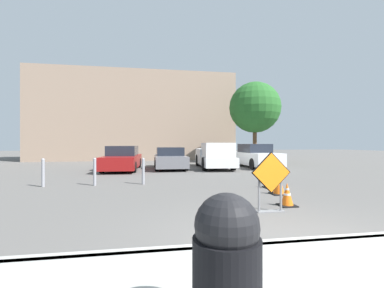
{
  "coord_description": "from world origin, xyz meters",
  "views": [
    {
      "loc": [
        -2.21,
        -3.5,
        1.57
      ],
      "look_at": [
        0.51,
        12.93,
        1.54
      ],
      "focal_mm": 24.0,
      "sensor_mm": 36.0,
      "label": 1
    }
  ],
  "objects_px": {
    "bollard_third": "(43,172)",
    "pickup_truck": "(215,157)",
    "road_closed_sign": "(271,179)",
    "traffic_cone_third": "(271,179)",
    "parked_car_third": "(255,156)",
    "trash_bin": "(227,261)",
    "bollard_nearest": "(143,170)",
    "traffic_cone_second": "(279,184)",
    "traffic_cone_nearest": "(287,195)",
    "parked_car_nearest": "(123,159)",
    "bollard_second": "(95,171)",
    "parked_car_second": "(170,159)"
  },
  "relations": [
    {
      "from": "traffic_cone_nearest",
      "to": "parked_car_nearest",
      "type": "distance_m",
      "value": 10.92
    },
    {
      "from": "trash_bin",
      "to": "bollard_nearest",
      "type": "relative_size",
      "value": 1.04
    },
    {
      "from": "traffic_cone_third",
      "to": "bollard_third",
      "type": "xyz_separation_m",
      "value": [
        -8.06,
        1.57,
        0.22
      ]
    },
    {
      "from": "pickup_truck",
      "to": "bollard_third",
      "type": "relative_size",
      "value": 5.22
    },
    {
      "from": "road_closed_sign",
      "to": "bollard_nearest",
      "type": "distance_m",
      "value": 5.46
    },
    {
      "from": "traffic_cone_second",
      "to": "pickup_truck",
      "type": "relative_size",
      "value": 0.12
    },
    {
      "from": "bollard_second",
      "to": "bollard_third",
      "type": "relative_size",
      "value": 1.0
    },
    {
      "from": "trash_bin",
      "to": "pickup_truck",
      "type": "bearing_deg",
      "value": 75.84
    },
    {
      "from": "parked_car_third",
      "to": "pickup_truck",
      "type": "bearing_deg",
      "value": 6.99
    },
    {
      "from": "parked_car_third",
      "to": "bollard_nearest",
      "type": "relative_size",
      "value": 4.67
    },
    {
      "from": "traffic_cone_second",
      "to": "parked_car_second",
      "type": "xyz_separation_m",
      "value": [
        -2.68,
        8.74,
        0.3
      ]
    },
    {
      "from": "bollard_third",
      "to": "bollard_second",
      "type": "bearing_deg",
      "value": 0.0
    },
    {
      "from": "road_closed_sign",
      "to": "bollard_nearest",
      "type": "relative_size",
      "value": 1.36
    },
    {
      "from": "road_closed_sign",
      "to": "pickup_truck",
      "type": "height_order",
      "value": "pickup_truck"
    },
    {
      "from": "pickup_truck",
      "to": "bollard_second",
      "type": "xyz_separation_m",
      "value": [
        -6.11,
        -5.7,
        -0.18
      ]
    },
    {
      "from": "road_closed_sign",
      "to": "parked_car_third",
      "type": "bearing_deg",
      "value": 68.53
    },
    {
      "from": "traffic_cone_nearest",
      "to": "parked_car_nearest",
      "type": "xyz_separation_m",
      "value": [
        -5.0,
        9.7,
        0.38
      ]
    },
    {
      "from": "road_closed_sign",
      "to": "parked_car_second",
      "type": "height_order",
      "value": "road_closed_sign"
    },
    {
      "from": "traffic_cone_nearest",
      "to": "parked_car_third",
      "type": "bearing_deg",
      "value": 70.92
    },
    {
      "from": "traffic_cone_second",
      "to": "pickup_truck",
      "type": "distance_m",
      "value": 8.38
    },
    {
      "from": "road_closed_sign",
      "to": "bollard_third",
      "type": "relative_size",
      "value": 1.33
    },
    {
      "from": "trash_bin",
      "to": "parked_car_third",
      "type": "bearing_deg",
      "value": 66.0
    },
    {
      "from": "bollard_second",
      "to": "trash_bin",
      "type": "bearing_deg",
      "value": -72.27
    },
    {
      "from": "bollard_nearest",
      "to": "traffic_cone_third",
      "type": "bearing_deg",
      "value": -19.32
    },
    {
      "from": "bollard_second",
      "to": "traffic_cone_second",
      "type": "bearing_deg",
      "value": -24.04
    },
    {
      "from": "traffic_cone_second",
      "to": "trash_bin",
      "type": "height_order",
      "value": "trash_bin"
    },
    {
      "from": "traffic_cone_second",
      "to": "traffic_cone_third",
      "type": "relative_size",
      "value": 1.0
    },
    {
      "from": "pickup_truck",
      "to": "traffic_cone_second",
      "type": "bearing_deg",
      "value": 92.88
    },
    {
      "from": "bollard_third",
      "to": "road_closed_sign",
      "type": "bearing_deg",
      "value": -34.87
    },
    {
      "from": "road_closed_sign",
      "to": "traffic_cone_third",
      "type": "bearing_deg",
      "value": 63.24
    },
    {
      "from": "parked_car_nearest",
      "to": "traffic_cone_second",
      "type": "bearing_deg",
      "value": 126.67
    },
    {
      "from": "parked_car_nearest",
      "to": "bollard_nearest",
      "type": "height_order",
      "value": "parked_car_nearest"
    },
    {
      "from": "traffic_cone_second",
      "to": "road_closed_sign",
      "type": "bearing_deg",
      "value": -122.36
    },
    {
      "from": "traffic_cone_second",
      "to": "bollard_nearest",
      "type": "bearing_deg",
      "value": 147.53
    },
    {
      "from": "bollard_second",
      "to": "parked_car_third",
      "type": "bearing_deg",
      "value": 34.35
    },
    {
      "from": "road_closed_sign",
      "to": "traffic_cone_nearest",
      "type": "distance_m",
      "value": 0.96
    },
    {
      "from": "bollard_third",
      "to": "pickup_truck",
      "type": "bearing_deg",
      "value": 35.86
    },
    {
      "from": "parked_car_nearest",
      "to": "bollard_nearest",
      "type": "distance_m",
      "value": 5.78
    },
    {
      "from": "road_closed_sign",
      "to": "parked_car_third",
      "type": "distance_m",
      "value": 11.49
    },
    {
      "from": "traffic_cone_third",
      "to": "trash_bin",
      "type": "height_order",
      "value": "trash_bin"
    },
    {
      "from": "traffic_cone_nearest",
      "to": "pickup_truck",
      "type": "relative_size",
      "value": 0.11
    },
    {
      "from": "parked_car_third",
      "to": "bollard_third",
      "type": "distance_m",
      "value": 12.38
    },
    {
      "from": "traffic_cone_third",
      "to": "bollard_third",
      "type": "distance_m",
      "value": 8.21
    },
    {
      "from": "traffic_cone_third",
      "to": "bollard_nearest",
      "type": "distance_m",
      "value": 4.76
    },
    {
      "from": "parked_car_second",
      "to": "bollard_nearest",
      "type": "distance_m",
      "value": 6.26
    },
    {
      "from": "parked_car_nearest",
      "to": "trash_bin",
      "type": "xyz_separation_m",
      "value": [
        2.16,
        -13.78,
        0.01
      ]
    },
    {
      "from": "road_closed_sign",
      "to": "bollard_second",
      "type": "xyz_separation_m",
      "value": [
        -4.77,
        4.56,
        -0.22
      ]
    },
    {
      "from": "parked_car_third",
      "to": "bollard_third",
      "type": "relative_size",
      "value": 4.57
    },
    {
      "from": "bollard_nearest",
      "to": "trash_bin",
      "type": "bearing_deg",
      "value": -84.23
    },
    {
      "from": "bollard_third",
      "to": "parked_car_third",
      "type": "bearing_deg",
      "value": 29.69
    }
  ]
}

